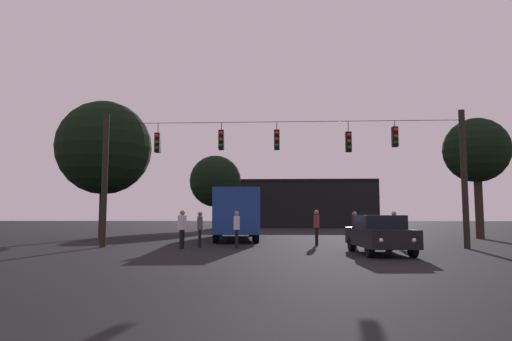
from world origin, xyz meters
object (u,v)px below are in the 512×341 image
pedestrian_crossing_center (237,227)px  tree_left_silhouette (215,181)px  pedestrian_crossing_left (200,227)px  tree_behind_building (476,151)px  pedestrian_near_bus (355,227)px  pedestrian_trailing (394,226)px  tree_right_far (104,148)px  car_near_right (379,234)px  pedestrian_far_side (182,227)px  city_bus (236,210)px  pedestrian_crossing_right (317,225)px

pedestrian_crossing_center → tree_left_silhouette: bearing=100.2°
pedestrian_crossing_left → tree_behind_building: tree_behind_building is taller
pedestrian_crossing_left → pedestrian_near_bus: 7.40m
pedestrian_trailing → pedestrian_crossing_left: bearing=-171.9°
pedestrian_near_bus → tree_right_far: 18.13m
pedestrian_near_bus → tree_behind_building: (9.36, 8.18, 4.77)m
car_near_right → tree_right_far: tree_right_far is taller
car_near_right → pedestrian_far_side: bearing=164.9°
pedestrian_trailing → tree_left_silhouette: 28.14m
pedestrian_crossing_left → tree_left_silhouette: size_ratio=0.22×
pedestrian_crossing_center → pedestrian_near_bus: pedestrian_crossing_center is taller
tree_right_far → city_bus: bearing=-5.7°
city_bus → pedestrian_crossing_left: size_ratio=6.61×
pedestrian_trailing → tree_behind_building: tree_behind_building is taller
pedestrian_trailing → tree_right_far: tree_right_far is taller
pedestrian_crossing_center → pedestrian_trailing: 7.84m
tree_left_silhouette → tree_right_far: size_ratio=0.84×
pedestrian_crossing_center → pedestrian_trailing: size_ratio=1.00×
tree_behind_building → pedestrian_crossing_right: bearing=-148.1°
pedestrian_crossing_center → pedestrian_far_side: (-2.42, -0.65, 0.02)m
pedestrian_crossing_right → tree_behind_building: tree_behind_building is taller
pedestrian_crossing_left → pedestrian_near_bus: pedestrian_crossing_left is taller
pedestrian_crossing_left → tree_behind_building: 19.48m
tree_left_silhouette → pedestrian_trailing: bearing=-63.5°
pedestrian_crossing_right → pedestrian_crossing_left: bearing=-161.8°
car_near_right → tree_right_far: bearing=143.5°
city_bus → pedestrian_far_side: bearing=-100.8°
tree_left_silhouette → city_bus: bearing=-78.0°
pedestrian_crossing_left → tree_right_far: (-8.11, 8.47, 5.11)m
city_bus → pedestrian_trailing: (8.45, -6.22, -0.90)m
tree_right_far → car_near_right: bearing=-36.5°
pedestrian_crossing_right → tree_right_far: size_ratio=0.19×
pedestrian_crossing_center → tree_behind_building: size_ratio=0.22×
pedestrian_crossing_right → pedestrian_near_bus: pedestrian_crossing_right is taller
pedestrian_crossing_right → tree_behind_building: size_ratio=0.23×
pedestrian_near_bus → pedestrian_far_side: (-8.02, -1.56, 0.03)m
car_near_right → pedestrian_near_bus: 3.83m
pedestrian_near_bus → tree_behind_building: bearing=41.1°
pedestrian_far_side → car_near_right: bearing=-15.1°
city_bus → pedestrian_crossing_center: size_ratio=6.54×
pedestrian_crossing_center → pedestrian_crossing_right: bearing=29.6°
pedestrian_crossing_center → tree_left_silhouette: tree_left_silhouette is taller
tree_right_far → pedestrian_crossing_left: bearing=-46.3°
car_near_right → pedestrian_near_bus: pedestrian_near_bus is taller
tree_left_silhouette → pedestrian_near_bus: bearing=-68.0°
city_bus → pedestrian_near_bus: (6.39, -7.00, -0.91)m
city_bus → pedestrian_crossing_right: size_ratio=6.27×
pedestrian_trailing → city_bus: bearing=143.6°
pedestrian_crossing_left → pedestrian_crossing_right: bearing=18.2°
pedestrian_near_bus → tree_left_silhouette: size_ratio=0.22×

